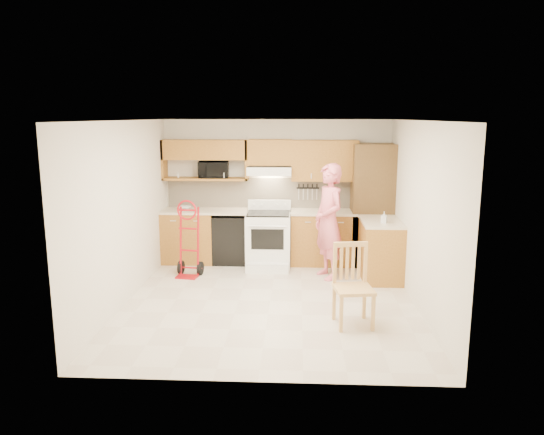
# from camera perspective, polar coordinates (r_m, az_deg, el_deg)

# --- Properties ---
(floor) EXTENTS (4.00, 4.50, 0.02)m
(floor) POSITION_cam_1_polar(r_m,az_deg,el_deg) (7.34, -0.20, -9.30)
(floor) COLOR beige
(floor) RESTS_ON ground
(ceiling) EXTENTS (4.00, 4.50, 0.02)m
(ceiling) POSITION_cam_1_polar(r_m,az_deg,el_deg) (6.87, -0.22, 10.78)
(ceiling) COLOR white
(ceiling) RESTS_ON ground
(wall_back) EXTENTS (4.00, 0.02, 2.50)m
(wall_back) POSITION_cam_1_polar(r_m,az_deg,el_deg) (9.22, 0.56, 3.03)
(wall_back) COLOR beige
(wall_back) RESTS_ON ground
(wall_front) EXTENTS (4.00, 0.02, 2.50)m
(wall_front) POSITION_cam_1_polar(r_m,az_deg,el_deg) (4.80, -1.68, -4.64)
(wall_front) COLOR beige
(wall_front) RESTS_ON ground
(wall_left) EXTENTS (0.02, 4.50, 2.50)m
(wall_left) POSITION_cam_1_polar(r_m,az_deg,el_deg) (7.38, -15.98, 0.54)
(wall_left) COLOR beige
(wall_left) RESTS_ON ground
(wall_right) EXTENTS (0.02, 4.50, 2.50)m
(wall_right) POSITION_cam_1_polar(r_m,az_deg,el_deg) (7.18, 16.03, 0.24)
(wall_right) COLOR beige
(wall_right) RESTS_ON ground
(backsplash) EXTENTS (3.92, 0.03, 0.55)m
(backsplash) POSITION_cam_1_polar(r_m,az_deg,el_deg) (9.21, 0.55, 2.70)
(backsplash) COLOR beige
(backsplash) RESTS_ON wall_back
(lower_cab_left) EXTENTS (0.90, 0.60, 0.90)m
(lower_cab_left) POSITION_cam_1_polar(r_m,az_deg,el_deg) (9.26, -9.16, -2.11)
(lower_cab_left) COLOR #A6702C
(lower_cab_left) RESTS_ON ground
(dishwasher) EXTENTS (0.60, 0.60, 0.85)m
(dishwasher) POSITION_cam_1_polar(r_m,az_deg,el_deg) (9.14, -4.55, -2.34)
(dishwasher) COLOR black
(dishwasher) RESTS_ON ground
(lower_cab_right) EXTENTS (1.14, 0.60, 0.90)m
(lower_cab_right) POSITION_cam_1_polar(r_m,az_deg,el_deg) (9.07, 5.71, -2.30)
(lower_cab_right) COLOR #A6702C
(lower_cab_right) RESTS_ON ground
(countertop_left) EXTENTS (1.50, 0.63, 0.04)m
(countertop_left) POSITION_cam_1_polar(r_m,az_deg,el_deg) (9.11, -7.41, 0.74)
(countertop_left) COLOR beige
(countertop_left) RESTS_ON lower_cab_left
(countertop_right) EXTENTS (1.14, 0.63, 0.04)m
(countertop_right) POSITION_cam_1_polar(r_m,az_deg,el_deg) (8.98, 5.77, 0.62)
(countertop_right) COLOR beige
(countertop_right) RESTS_ON lower_cab_right
(cab_return_right) EXTENTS (0.60, 1.00, 0.90)m
(cab_return_right) POSITION_cam_1_polar(r_m,az_deg,el_deg) (8.39, 11.93, -3.61)
(cab_return_right) COLOR #A6702C
(cab_return_right) RESTS_ON ground
(countertop_return) EXTENTS (0.63, 1.00, 0.04)m
(countertop_return) POSITION_cam_1_polar(r_m,az_deg,el_deg) (8.29, 12.06, -0.47)
(countertop_return) COLOR beige
(countertop_return) RESTS_ON cab_return_right
(pantry_tall) EXTENTS (0.70, 0.60, 2.10)m
(pantry_tall) POSITION_cam_1_polar(r_m,az_deg,el_deg) (9.03, 10.99, 1.37)
(pantry_tall) COLOR brown
(pantry_tall) RESTS_ON ground
(upper_cab_left) EXTENTS (1.50, 0.33, 0.34)m
(upper_cab_left) POSITION_cam_1_polar(r_m,az_deg,el_deg) (9.11, -7.43, 7.46)
(upper_cab_left) COLOR #A6702C
(upper_cab_left) RESTS_ON wall_back
(upper_shelf_mw) EXTENTS (1.50, 0.33, 0.04)m
(upper_shelf_mw) POSITION_cam_1_polar(r_m,az_deg,el_deg) (9.16, -7.35, 4.27)
(upper_shelf_mw) COLOR #A6702C
(upper_shelf_mw) RESTS_ON wall_back
(upper_cab_center) EXTENTS (0.76, 0.33, 0.44)m
(upper_cab_center) POSITION_cam_1_polar(r_m,az_deg,el_deg) (8.98, -0.25, 7.24)
(upper_cab_center) COLOR #A6702C
(upper_cab_center) RESTS_ON wall_back
(upper_cab_right) EXTENTS (1.14, 0.33, 0.70)m
(upper_cab_right) POSITION_cam_1_polar(r_m,az_deg,el_deg) (8.99, 5.84, 6.29)
(upper_cab_right) COLOR #A6702C
(upper_cab_right) RESTS_ON wall_back
(range_hood) EXTENTS (0.76, 0.46, 0.14)m
(range_hood) POSITION_cam_1_polar(r_m,az_deg,el_deg) (8.95, -0.27, 5.23)
(range_hood) COLOR white
(range_hood) RESTS_ON wall_back
(knife_strip) EXTENTS (0.40, 0.05, 0.29)m
(knife_strip) POSITION_cam_1_polar(r_m,az_deg,el_deg) (9.17, 3.98, 2.89)
(knife_strip) COLOR black
(knife_strip) RESTS_ON backsplash
(microwave) EXTENTS (0.54, 0.38, 0.29)m
(microwave) POSITION_cam_1_polar(r_m,az_deg,el_deg) (9.12, -6.48, 5.30)
(microwave) COLOR black
(microwave) RESTS_ON upper_shelf_mw
(range) EXTENTS (0.75, 0.99, 1.11)m
(range) POSITION_cam_1_polar(r_m,az_deg,el_deg) (8.80, -0.41, -1.97)
(range) COLOR white
(range) RESTS_ON ground
(person) EXTENTS (0.67, 0.79, 1.84)m
(person) POSITION_cam_1_polar(r_m,az_deg,el_deg) (8.18, 6.30, -0.45)
(person) COLOR #DB6272
(person) RESTS_ON ground
(hand_truck) EXTENTS (0.49, 0.46, 1.13)m
(hand_truck) POSITION_cam_1_polar(r_m,az_deg,el_deg) (8.38, -9.30, -2.73)
(hand_truck) COLOR #B41018
(hand_truck) RESTS_ON ground
(dining_chair) EXTENTS (0.52, 0.56, 1.01)m
(dining_chair) POSITION_cam_1_polar(r_m,az_deg,el_deg) (6.45, 9.04, -7.50)
(dining_chair) COLOR tan
(dining_chair) RESTS_ON ground
(soap_bottle) EXTENTS (0.10, 0.11, 0.18)m
(soap_bottle) POSITION_cam_1_polar(r_m,az_deg,el_deg) (8.08, 12.29, 0.03)
(soap_bottle) COLOR white
(soap_bottle) RESTS_ON countertop_return
(bowl) EXTENTS (0.26, 0.26, 0.05)m
(bowl) POSITION_cam_1_polar(r_m,az_deg,el_deg) (9.17, -9.67, 1.04)
(bowl) COLOR white
(bowl) RESTS_ON countertop_left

